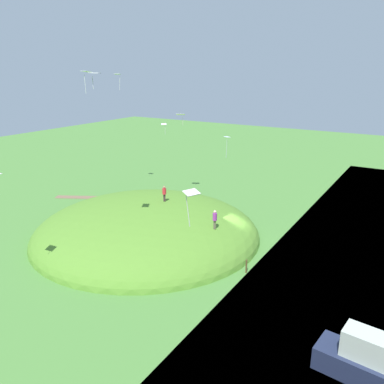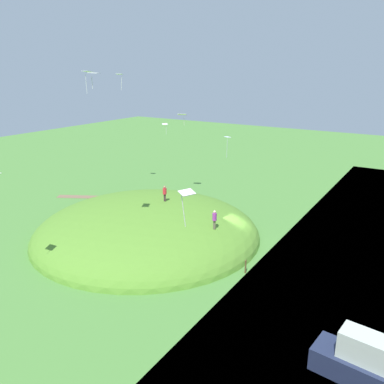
{
  "view_description": "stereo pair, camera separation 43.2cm",
  "coord_description": "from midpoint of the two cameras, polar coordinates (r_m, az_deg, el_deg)",
  "views": [
    {
      "loc": [
        -15.29,
        33.87,
        16.67
      ],
      "look_at": [
        3.56,
        3.24,
        5.37
      ],
      "focal_mm": 36.57,
      "sensor_mm": 36.0,
      "label": 1
    },
    {
      "loc": [
        -15.65,
        33.65,
        16.67
      ],
      "look_at": [
        3.56,
        3.24,
        5.37
      ],
      "focal_mm": 36.57,
      "sensor_mm": 36.0,
      "label": 2
    }
  ],
  "objects": [
    {
      "name": "person_watching_kites",
      "position": [
        41.01,
        -3.71,
        0.04
      ],
      "size": [
        0.57,
        0.57,
        1.68
      ],
      "rotation": [
        0.0,
        0.0,
        0.69
      ],
      "color": "#392A29",
      "rests_on": "grass_hill"
    },
    {
      "name": "grass_hill",
      "position": [
        41.91,
        -6.24,
        -6.11
      ],
      "size": [
        23.66,
        23.59,
        6.87
      ],
      "primitive_type": "ellipsoid",
      "color": "#54882C",
      "rests_on": "ground_plane"
    },
    {
      "name": "dirt_path",
      "position": [
        54.79,
        -13.44,
        -0.75
      ],
      "size": [
        10.29,
        6.22,
        0.04
      ],
      "primitive_type": "cube",
      "rotation": [
        0.0,
        0.0,
        0.49
      ],
      "color": "brown",
      "rests_on": "ground_plane"
    },
    {
      "name": "ground_plane",
      "position": [
        40.71,
        7.04,
        -6.88
      ],
      "size": [
        160.0,
        160.0,
        0.0
      ],
      "primitive_type": "plane",
      "color": "#4A7E37"
    },
    {
      "name": "person_on_hilltop",
      "position": [
        36.16,
        3.65,
        -3.72
      ],
      "size": [
        0.54,
        0.54,
        1.84
      ],
      "rotation": [
        0.0,
        0.0,
        3.6
      ],
      "color": "brown",
      "rests_on": "grass_hill"
    },
    {
      "name": "kite_0",
      "position": [
        54.62,
        -10.28,
        16.38
      ],
      "size": [
        0.96,
        0.82,
        2.15
      ],
      "color": "silver"
    },
    {
      "name": "mooring_post",
      "position": [
        34.26,
        8.18,
        -10.73
      ],
      "size": [
        0.14,
        0.14,
        1.2
      ],
      "primitive_type": "cylinder",
      "color": "brown",
      "rests_on": "ground_plane"
    },
    {
      "name": "kite_3",
      "position": [
        18.83,
        -0.16,
        -0.48
      ],
      "size": [
        0.76,
        0.89,
        1.9
      ],
      "color": "white"
    },
    {
      "name": "kite_6",
      "position": [
        51.17,
        -1.21,
        11.19
      ],
      "size": [
        1.34,
        1.17,
        1.55
      ],
      "color": "#F1E4CE"
    },
    {
      "name": "kite_4",
      "position": [
        44.05,
        -14.72,
        16.5
      ],
      "size": [
        1.33,
        1.05,
        2.33
      ],
      "color": "silver"
    },
    {
      "name": "kite_7",
      "position": [
        30.63,
        -13.72,
        16.46
      ],
      "size": [
        1.11,
        1.22,
        1.16
      ],
      "color": "silver"
    },
    {
      "name": "kite_1",
      "position": [
        39.7,
        5.5,
        7.63
      ],
      "size": [
        0.8,
        0.73,
        2.13
      ],
      "color": "white"
    },
    {
      "name": "kite_2",
      "position": [
        47.17,
        -3.68,
        9.73
      ],
      "size": [
        0.74,
        0.74,
        1.33
      ],
      "color": "white"
    }
  ]
}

